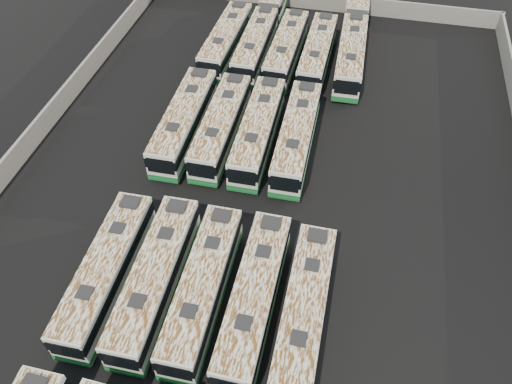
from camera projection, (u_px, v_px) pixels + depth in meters
name	position (u px, v px, depth m)	size (l,w,h in m)	color
ground	(257.00, 216.00, 41.26)	(140.00, 140.00, 0.00)	black
perimeter_wall	(257.00, 208.00, 40.45)	(45.20, 73.20, 2.20)	slate
bus_midfront_far_left	(107.00, 271.00, 35.43)	(2.91, 12.66, 3.56)	silver
bus_midfront_left	(156.00, 278.00, 35.00)	(2.97, 12.92, 3.63)	silver
bus_midfront_center	(203.00, 287.00, 34.52)	(2.82, 12.66, 3.56)	silver
bus_midfront_right	(254.00, 297.00, 33.95)	(2.78, 12.83, 3.61)	silver
bus_midfront_far_right	(304.00, 312.00, 33.25)	(2.68, 12.64, 3.56)	silver
bus_midback_far_left	(184.00, 121.00, 46.69)	(3.01, 13.27, 3.73)	silver
bus_midback_left	(221.00, 126.00, 46.28)	(2.81, 12.90, 3.63)	silver
bus_midback_center	(258.00, 131.00, 45.78)	(2.92, 13.05, 3.67)	silver
bus_midback_right	(297.00, 136.00, 45.24)	(2.91, 13.10, 3.68)	silver
bus_back_far_left	(226.00, 40.00, 56.50)	(3.05, 12.99, 3.64)	silver
bus_back_left	(262.00, 30.00, 58.11)	(2.73, 19.66, 3.57)	silver
bus_back_center	(286.00, 49.00, 55.35)	(2.93, 12.79, 3.59)	silver
bus_back_right	(317.00, 53.00, 54.80)	(2.85, 12.73, 3.58)	silver
bus_back_far_right	(353.00, 39.00, 56.70)	(3.27, 20.49, 3.71)	silver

